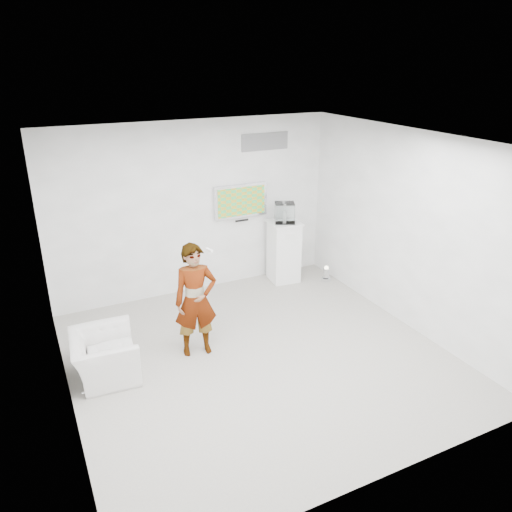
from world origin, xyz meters
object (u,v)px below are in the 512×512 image
armchair (104,356)px  floor_uplight (326,274)px  tv (241,201)px  person (196,300)px  pedestal (284,251)px

armchair → floor_uplight: 4.47m
tv → floor_uplight: 2.13m
person → pedestal: (2.30, 1.64, -0.25)m
floor_uplight → armchair: bearing=-163.8°
person → floor_uplight: (3.00, 1.23, -0.68)m
floor_uplight → pedestal: bearing=149.7°
armchair → floor_uplight: armchair is taller
tv → armchair: bearing=-145.6°
tv → pedestal: (0.73, -0.31, -0.98)m
floor_uplight → tv: bearing=153.5°
tv → armchair: (-2.86, -1.96, -1.25)m
pedestal → floor_uplight: bearing=-30.3°
person → armchair: person is taller
person → pedestal: size_ratio=1.43×
armchair → floor_uplight: (4.29, 1.25, -0.16)m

